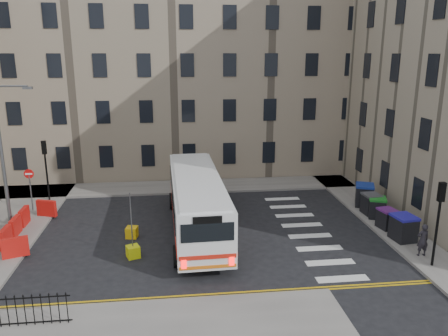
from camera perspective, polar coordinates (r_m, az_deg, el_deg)
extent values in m
plane|color=black|center=(25.31, 1.58, -8.19)|extent=(120.00, 120.00, 0.00)
cube|color=slate|center=(33.24, -10.86, -2.62)|extent=(36.00, 3.20, 0.15)
cube|color=slate|center=(31.32, 17.07, -4.12)|extent=(2.40, 26.00, 0.15)
cube|color=gray|center=(38.76, -12.24, 11.71)|extent=(38.00, 10.50, 16.00)
cylinder|color=black|center=(22.75, 25.96, -7.74)|extent=(0.12, 0.12, 3.20)
cube|color=black|center=(22.10, 26.55, -2.81)|extent=(0.28, 0.22, 0.90)
cylinder|color=black|center=(31.84, -22.10, -1.11)|extent=(0.12, 0.12, 3.20)
cube|color=black|center=(31.38, -22.46, 2.50)|extent=(0.28, 0.22, 0.90)
cylinder|color=#595B5E|center=(27.44, -26.99, 1.10)|extent=(0.20, 0.20, 8.00)
cylinder|color=#595B5E|center=(30.26, -23.90, -2.89)|extent=(0.08, 0.08, 2.40)
cube|color=red|center=(29.87, -24.20, -0.15)|extent=(0.60, 0.04, 0.60)
cube|color=red|center=(25.49, -26.63, -8.11)|extent=(0.25, 1.25, 1.00)
cube|color=red|center=(26.80, -25.57, -6.89)|extent=(0.25, 1.25, 1.00)
cube|color=red|center=(28.12, -24.62, -5.78)|extent=(0.25, 1.25, 1.00)
cube|color=red|center=(29.03, -22.17, -4.89)|extent=(1.26, 0.66, 1.00)
cube|color=red|center=(24.06, -25.62, -9.33)|extent=(1.26, 0.66, 1.00)
cube|color=silver|center=(24.67, -3.58, -4.22)|extent=(2.96, 11.73, 2.65)
cube|color=black|center=(25.05, -6.74, -3.49)|extent=(0.31, 9.33, 1.06)
cube|color=black|center=(25.24, -0.66, -3.24)|extent=(0.31, 9.33, 1.06)
cube|color=black|center=(30.17, -4.50, -0.15)|extent=(2.33, 0.12, 1.17)
cube|color=black|center=(19.05, -2.16, -8.41)|extent=(2.33, 0.12, 0.85)
cube|color=red|center=(24.83, -6.66, -5.73)|extent=(0.35, 11.45, 0.19)
cube|color=red|center=(25.02, -0.49, -5.46)|extent=(0.35, 11.45, 0.19)
cube|color=#FF0C0C|center=(19.59, -5.27, -12.42)|extent=(0.23, 0.06, 0.42)
cube|color=#FF0C0C|center=(19.78, 1.01, -12.07)|extent=(0.23, 0.06, 0.42)
cylinder|color=black|center=(28.75, -6.82, -4.29)|extent=(0.33, 1.07, 1.06)
cylinder|color=black|center=(28.92, -1.55, -4.07)|extent=(0.33, 1.07, 1.06)
cylinder|color=black|center=(21.30, -6.22, -11.36)|extent=(0.33, 1.07, 1.06)
cylinder|color=black|center=(21.52, 0.98, -10.98)|extent=(0.33, 1.07, 1.06)
cube|color=black|center=(25.42, 22.37, -7.38)|extent=(1.18, 1.32, 1.25)
cube|color=#201B98|center=(25.18, 22.52, -5.91)|extent=(1.24, 1.38, 0.13)
cube|color=black|center=(26.78, 20.51, -6.32)|extent=(1.02, 1.13, 1.03)
cube|color=#571C69|center=(26.59, 20.62, -5.18)|extent=(1.07, 1.18, 0.11)
cube|color=black|center=(28.25, 19.33, -5.00)|extent=(1.26, 1.35, 1.13)
cube|color=#1A7620|center=(28.05, 19.44, -3.80)|extent=(1.32, 1.41, 0.12)
cube|color=black|center=(28.74, 18.67, -4.59)|extent=(1.01, 1.15, 1.15)
cube|color=#3D3C3F|center=(28.54, 18.78, -3.38)|extent=(1.06, 1.21, 0.12)
cube|color=black|center=(30.09, 17.84, -3.50)|extent=(1.47, 1.56, 1.30)
cube|color=navy|center=(29.88, 17.95, -2.19)|extent=(1.54, 1.64, 0.14)
imported|color=black|center=(23.85, 24.52, -8.55)|extent=(0.61, 0.41, 1.66)
cube|color=yellow|center=(24.87, -11.94, -8.21)|extent=(0.70, 0.70, 0.60)
cube|color=#E4EA0D|center=(22.59, -11.79, -10.65)|extent=(0.77, 0.77, 0.60)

